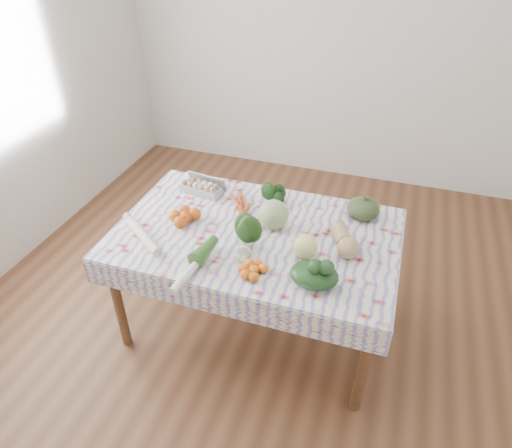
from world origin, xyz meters
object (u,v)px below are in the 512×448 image
dining_table (256,243)px  grapefruit (305,247)px  cabbage (274,215)px  butternut_squash (345,239)px  egg_carton (201,188)px  kabocha_squash (363,208)px

dining_table → grapefruit: bearing=-21.6°
cabbage → grapefruit: (0.24, -0.21, -0.02)m
butternut_squash → cabbage: bearing=145.1°
egg_carton → cabbage: (0.57, -0.22, 0.05)m
egg_carton → kabocha_squash: size_ratio=1.40×
dining_table → kabocha_squash: kabocha_squash is taller
cabbage → grapefruit: 0.32m
dining_table → butternut_squash: size_ratio=5.93×
dining_table → egg_carton: egg_carton is taller
dining_table → cabbage: cabbage is taller
egg_carton → butternut_squash: bearing=-7.6°
dining_table → kabocha_squash: 0.69m
kabocha_squash → butternut_squash: kabocha_squash is taller
dining_table → grapefruit: 0.38m
grapefruit → butternut_squash: bearing=37.1°
dining_table → butternut_squash: (0.52, 0.01, 0.15)m
kabocha_squash → cabbage: bearing=-151.3°
cabbage → grapefruit: size_ratio=1.32×
kabocha_squash → cabbage: cabbage is taller
cabbage → dining_table: bearing=-135.0°
butternut_squash → egg_carton: bearing=138.0°
egg_carton → dining_table: bearing=-23.3°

